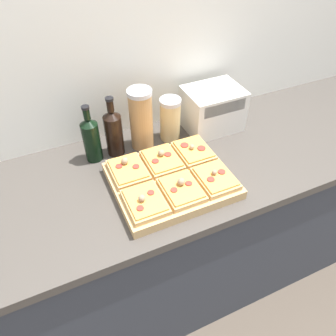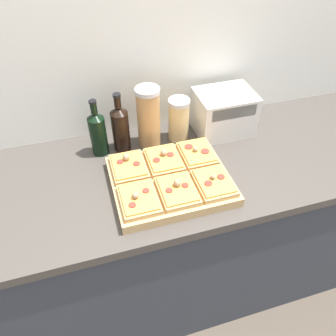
{
  "view_description": "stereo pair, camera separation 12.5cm",
  "coord_description": "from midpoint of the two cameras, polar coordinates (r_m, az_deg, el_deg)",
  "views": [
    {
      "loc": [
        -0.35,
        -0.58,
        1.83
      ],
      "look_at": [
        0.03,
        0.26,
        0.99
      ],
      "focal_mm": 35.0,
      "sensor_mm": 36.0,
      "label": 1
    },
    {
      "loc": [
        -0.23,
        -0.62,
        1.83
      ],
      "look_at": [
        0.03,
        0.26,
        0.99
      ],
      "focal_mm": 35.0,
      "sensor_mm": 36.0,
      "label": 2
    }
  ],
  "objects": [
    {
      "name": "grain_jar_short",
      "position": [
        1.44,
        -2.12,
        8.41
      ],
      "size": [
        0.09,
        0.09,
        0.2
      ],
      "color": "tan",
      "rests_on": "kitchen_counter"
    },
    {
      "name": "wall_back",
      "position": [
        1.43,
        -11.15,
        17.83
      ],
      "size": [
        6.0,
        0.06,
        2.5
      ],
      "color": "silver",
      "rests_on": "ground_plane"
    },
    {
      "name": "cutting_board",
      "position": [
        1.25,
        -2.28,
        -2.32
      ],
      "size": [
        0.44,
        0.37,
        0.04
      ],
      "primitive_type": "cube",
      "color": "tan",
      "rests_on": "kitchen_counter"
    },
    {
      "name": "toaster_oven",
      "position": [
        1.51,
        5.41,
        10.16
      ],
      "size": [
        0.27,
        0.2,
        0.19
      ],
      "color": "beige",
      "rests_on": "kitchen_counter"
    },
    {
      "name": "grain_jar_tall",
      "position": [
        1.38,
        -7.32,
        8.33
      ],
      "size": [
        0.1,
        0.1,
        0.27
      ],
      "color": "#AD7F4C",
      "rests_on": "kitchen_counter"
    },
    {
      "name": "wine_bottle",
      "position": [
        1.37,
        -12.04,
        6.13
      ],
      "size": [
        0.07,
        0.07,
        0.27
      ],
      "color": "black",
      "rests_on": "kitchen_counter"
    },
    {
      "name": "kitchen_counter",
      "position": [
        1.67,
        -4.09,
        -12.43
      ],
      "size": [
        2.63,
        0.67,
        0.93
      ],
      "color": "#333842",
      "rests_on": "ground_plane"
    },
    {
      "name": "pizza_slice_back_right",
      "position": [
        1.33,
        1.81,
        2.91
      ],
      "size": [
        0.13,
        0.17,
        0.05
      ],
      "color": "tan",
      "rests_on": "cutting_board"
    },
    {
      "name": "pizza_slice_front_left",
      "position": [
        1.14,
        -7.18,
        -5.98
      ],
      "size": [
        0.13,
        0.17,
        0.05
      ],
      "color": "tan",
      "rests_on": "cutting_board"
    },
    {
      "name": "pizza_slice_back_center",
      "position": [
        1.29,
        -3.82,
        1.27
      ],
      "size": [
        0.13,
        0.17,
        0.05
      ],
      "color": "tan",
      "rests_on": "cutting_board"
    },
    {
      "name": "pizza_slice_front_center",
      "position": [
        1.17,
        -0.67,
        -3.86
      ],
      "size": [
        0.13,
        0.17,
        0.06
      ],
      "color": "tan",
      "rests_on": "cutting_board"
    },
    {
      "name": "pizza_slice_front_right",
      "position": [
        1.22,
        5.39,
        -1.9
      ],
      "size": [
        0.13,
        0.17,
        0.05
      ],
      "color": "tan",
      "rests_on": "cutting_board"
    },
    {
      "name": "pizza_slice_back_left",
      "position": [
        1.26,
        -9.78,
        -0.47
      ],
      "size": [
        0.13,
        0.17,
        0.06
      ],
      "color": "tan",
      "rests_on": "cutting_board"
    },
    {
      "name": "olive_oil_bottle",
      "position": [
        1.37,
        -15.79,
        4.88
      ],
      "size": [
        0.07,
        0.07,
        0.25
      ],
      "color": "black",
      "rests_on": "kitchen_counter"
    }
  ]
}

